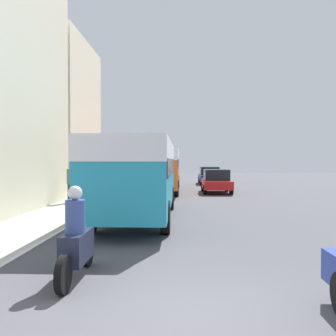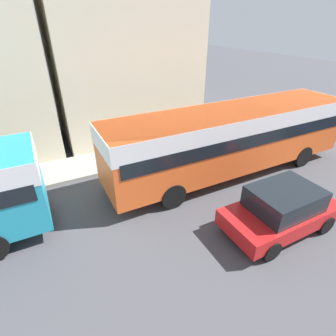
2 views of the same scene
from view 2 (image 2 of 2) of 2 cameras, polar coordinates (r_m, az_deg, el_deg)
building_far_terrace at (r=16.14m, az=-10.01°, el=24.64°), size 5.41×7.67×9.71m
bus_following at (r=11.66m, az=13.79°, el=7.46°), size 2.59×11.32×2.94m
car_far_curb at (r=9.35m, az=23.50°, el=-8.19°), size 1.89×3.91×1.57m
pedestrian_walking_away at (r=13.00m, az=-29.32°, el=2.78°), size 0.38×0.38×1.86m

